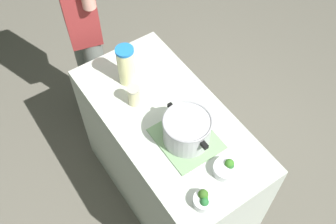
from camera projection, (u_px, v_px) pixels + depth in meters
The scene contains 10 objects.
ground_plane at pixel (168, 189), 2.95m from camera, with size 8.00×8.00×0.00m, color #696558.
counter_slab at pixel (168, 158), 2.57m from camera, with size 1.25×0.62×0.94m, color beige.
dish_cloth at pixel (186, 139), 2.10m from camera, with size 0.34×0.29×0.01m, color #7EA774.
cooking_pot at pixel (186, 130), 2.03m from camera, with size 0.33×0.26×0.16m.
lemonade_pitcher at pixel (126, 65), 2.24m from camera, with size 0.11×0.11×0.26m.
mason_jar at pixel (134, 96), 2.20m from camera, with size 0.07×0.07×0.13m.
broccoli_bowl_front at pixel (204, 200), 1.87m from camera, with size 0.11×0.11×0.08m.
broccoli_bowl_center at pixel (130, 54), 2.43m from camera, with size 0.12×0.12×0.08m.
broccoli_bowl_back at pixel (226, 168), 1.97m from camera, with size 0.13×0.13×0.08m.
person_cook at pixel (82, 23), 2.60m from camera, with size 0.50×0.28×1.74m.
Camera 1 is at (-1.04, 0.71, 2.73)m, focal length 42.09 mm.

